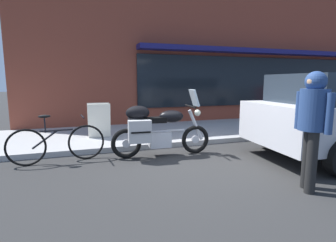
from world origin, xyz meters
TOP-DOWN VIEW (x-y plane):
  - ground_plane at (0.00, 0.00)m, footprint 80.00×80.00m
  - touring_motorcycle at (-0.56, 0.75)m, footprint 2.10×0.62m
  - parked_bicycle at (-2.46, 0.96)m, footprint 1.76×0.48m
  - pedestrian_walking at (1.03, -1.58)m, footprint 0.42×0.56m
  - sandwich_board_sign at (-1.57, 2.54)m, footprint 0.55×0.40m

SIDE VIEW (x-z plane):
  - ground_plane at x=0.00m, z-range 0.00..0.00m
  - parked_bicycle at x=-2.46m, z-range -0.09..0.85m
  - sandwich_board_sign at x=-1.57m, z-range 0.12..1.00m
  - touring_motorcycle at x=-0.56m, z-range -0.10..1.29m
  - pedestrian_walking at x=1.03m, z-range 0.22..1.91m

